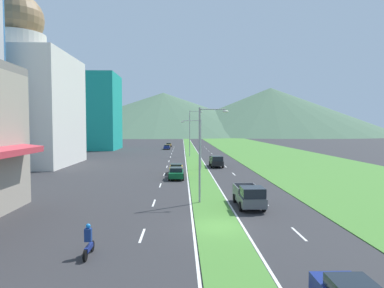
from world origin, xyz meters
The scene contains 42 objects.
ground_plane centered at (0.00, 0.00, 0.00)m, with size 600.00×600.00×0.00m, color #2D2D30.
grass_median centered at (0.00, 60.00, 0.03)m, with size 3.20×240.00×0.06m, color #477F33.
grass_verge_right centered at (20.60, 60.00, 0.03)m, with size 24.00×240.00×0.06m, color #477F33.
lane_dash_left_2 centered at (-5.10, -1.58, 0.01)m, with size 0.16×2.80×0.01m, color silver.
lane_dash_left_3 centered at (-5.10, 7.62, 0.01)m, with size 0.16×2.80×0.01m, color silver.
lane_dash_left_4 centered at (-5.10, 16.83, 0.01)m, with size 0.16×2.80×0.01m, color silver.
lane_dash_left_5 centered at (-5.10, 26.04, 0.01)m, with size 0.16×2.80×0.01m, color silver.
lane_dash_left_6 centered at (-5.10, 35.25, 0.01)m, with size 0.16×2.80×0.01m, color silver.
lane_dash_left_7 centered at (-5.10, 44.46, 0.01)m, with size 0.16×2.80×0.01m, color silver.
lane_dash_left_8 centered at (-5.10, 53.67, 0.01)m, with size 0.16×2.80×0.01m, color silver.
lane_dash_left_9 centered at (-5.10, 62.87, 0.01)m, with size 0.16×2.80×0.01m, color silver.
lane_dash_left_10 centered at (-5.10, 72.08, 0.01)m, with size 0.16×2.80×0.01m, color silver.
lane_dash_left_11 centered at (-5.10, 81.29, 0.01)m, with size 0.16×2.80×0.01m, color silver.
lane_dash_left_12 centered at (-5.10, 90.50, 0.01)m, with size 0.16×2.80×0.01m, color silver.
lane_dash_right_2 centered at (5.10, -1.58, 0.01)m, with size 0.16×2.80×0.01m, color silver.
lane_dash_right_3 centered at (5.10, 7.62, 0.01)m, with size 0.16×2.80×0.01m, color silver.
lane_dash_right_4 centered at (5.10, 16.83, 0.01)m, with size 0.16×2.80×0.01m, color silver.
lane_dash_right_5 centered at (5.10, 26.04, 0.01)m, with size 0.16×2.80×0.01m, color silver.
lane_dash_right_6 centered at (5.10, 35.25, 0.01)m, with size 0.16×2.80×0.01m, color silver.
lane_dash_right_7 centered at (5.10, 44.46, 0.01)m, with size 0.16×2.80×0.01m, color silver.
lane_dash_right_8 centered at (5.10, 53.67, 0.01)m, with size 0.16×2.80×0.01m, color silver.
lane_dash_right_9 centered at (5.10, 62.87, 0.01)m, with size 0.16×2.80×0.01m, color silver.
lane_dash_right_10 centered at (5.10, 72.08, 0.01)m, with size 0.16×2.80×0.01m, color silver.
lane_dash_right_11 centered at (5.10, 81.29, 0.01)m, with size 0.16×2.80×0.01m, color silver.
lane_dash_right_12 centered at (5.10, 90.50, 0.01)m, with size 0.16×2.80×0.01m, color silver.
edge_line_median_left centered at (-1.75, 60.00, 0.01)m, with size 0.16×240.00×0.01m, color silver.
edge_line_median_right centered at (1.75, 60.00, 0.01)m, with size 0.16×240.00×0.01m, color silver.
domed_building centered at (-31.54, 38.70, 11.83)m, with size 18.25×18.25×30.39m.
midrise_colored centered at (-29.34, 79.66, 11.24)m, with size 15.13×15.13×22.49m, color teal.
hill_far_left centered at (-115.26, 295.60, 15.33)m, with size 234.79×234.79×30.67m, color #3D5647.
hill_far_center centered at (-17.84, 260.47, 17.40)m, with size 200.87×200.87×34.81m, color #47664C.
hill_far_right centered at (70.69, 254.39, 19.24)m, with size 191.39×191.39×38.47m, color #47664C.
street_lamp_near centered at (-0.60, 7.58, 5.03)m, with size 2.74×0.40×8.72m.
street_lamp_mid centered at (0.09, 31.06, 4.75)m, with size 3.30×0.48×8.07m.
street_lamp_far centered at (-0.40, 54.63, 6.03)m, with size 3.10×0.34×10.59m.
car_1 centered at (-3.28, 21.72, 0.79)m, with size 2.04×4.57×1.56m.
car_2 centered at (-7.04, 79.35, 0.73)m, with size 1.95×4.26×1.40m.
car_3 centered at (-6.93, 91.42, 0.72)m, with size 1.87×4.44×1.38m.
car_4 centered at (-3.37, 26.60, 0.77)m, with size 2.02×4.19×1.49m.
pickup_truck_0 centered at (3.30, 5.68, 0.98)m, with size 2.18×5.40×2.00m.
pickup_truck_1 centered at (3.41, 34.65, 0.98)m, with size 2.18×5.40×2.00m.
motorcycle_rider centered at (-7.58, -4.99, 0.75)m, with size 0.36×2.00×1.80m.
Camera 1 is at (-2.54, -23.08, 7.04)m, focal length 31.64 mm.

